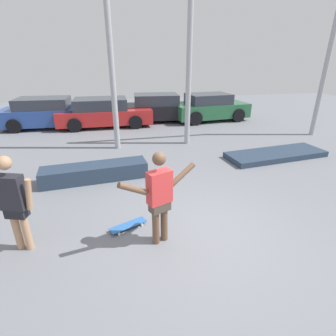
{
  "coord_description": "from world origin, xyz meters",
  "views": [
    {
      "loc": [
        -1.54,
        -3.98,
        3.18
      ],
      "look_at": [
        -0.33,
        1.49,
        0.79
      ],
      "focal_mm": 28.0,
      "sensor_mm": 36.0,
      "label": 1
    }
  ],
  "objects_px": {
    "parked_car_green": "(210,107)",
    "skateboard": "(128,225)",
    "skateboarder": "(160,195)",
    "manual_pad": "(276,154)",
    "grind_box": "(95,172)",
    "parked_car_blue": "(48,113)",
    "bystander": "(14,201)",
    "parked_car_red": "(104,113)",
    "parked_car_black": "(158,108)"
  },
  "relations": [
    {
      "from": "grind_box",
      "to": "skateboard",
      "type": "bearing_deg",
      "value": -74.02
    },
    {
      "from": "parked_car_red",
      "to": "parked_car_black",
      "type": "height_order",
      "value": "parked_car_black"
    },
    {
      "from": "skateboard",
      "to": "parked_car_red",
      "type": "distance_m",
      "value": 8.76
    },
    {
      "from": "skateboarder",
      "to": "grind_box",
      "type": "bearing_deg",
      "value": 90.79
    },
    {
      "from": "parked_car_blue",
      "to": "parked_car_black",
      "type": "xyz_separation_m",
      "value": [
        5.45,
        0.16,
        -0.0
      ]
    },
    {
      "from": "grind_box",
      "to": "manual_pad",
      "type": "xyz_separation_m",
      "value": [
        5.97,
        0.5,
        -0.13
      ]
    },
    {
      "from": "parked_car_green",
      "to": "skateboard",
      "type": "bearing_deg",
      "value": -125.18
    },
    {
      "from": "manual_pad",
      "to": "parked_car_green",
      "type": "distance_m",
      "value": 5.88
    },
    {
      "from": "bystander",
      "to": "parked_car_blue",
      "type": "bearing_deg",
      "value": -64.01
    },
    {
      "from": "grind_box",
      "to": "parked_car_red",
      "type": "relative_size",
      "value": 0.64
    },
    {
      "from": "skateboarder",
      "to": "parked_car_blue",
      "type": "relative_size",
      "value": 0.41
    },
    {
      "from": "skateboard",
      "to": "parked_car_green",
      "type": "height_order",
      "value": "parked_car_green"
    },
    {
      "from": "skateboard",
      "to": "parked_car_red",
      "type": "height_order",
      "value": "parked_car_red"
    },
    {
      "from": "parked_car_red",
      "to": "parked_car_green",
      "type": "xyz_separation_m",
      "value": [
        5.5,
        0.09,
        0.03
      ]
    },
    {
      "from": "parked_car_blue",
      "to": "parked_car_green",
      "type": "bearing_deg",
      "value": 0.83
    },
    {
      "from": "skateboarder",
      "to": "parked_car_blue",
      "type": "distance_m",
      "value": 10.28
    },
    {
      "from": "skateboarder",
      "to": "parked_car_red",
      "type": "bearing_deg",
      "value": 74.13
    },
    {
      "from": "bystander",
      "to": "manual_pad",
      "type": "bearing_deg",
      "value": -137.54
    },
    {
      "from": "grind_box",
      "to": "parked_car_black",
      "type": "relative_size",
      "value": 0.68
    },
    {
      "from": "bystander",
      "to": "parked_car_black",
      "type": "bearing_deg",
      "value": -95.62
    },
    {
      "from": "skateboard",
      "to": "grind_box",
      "type": "bearing_deg",
      "value": 82.64
    },
    {
      "from": "parked_car_green",
      "to": "parked_car_black",
      "type": "bearing_deg",
      "value": 165.81
    },
    {
      "from": "parked_car_blue",
      "to": "parked_car_black",
      "type": "relative_size",
      "value": 1.03
    },
    {
      "from": "parked_car_green",
      "to": "bystander",
      "type": "height_order",
      "value": "bystander"
    },
    {
      "from": "parked_car_red",
      "to": "parked_car_green",
      "type": "height_order",
      "value": "parked_car_green"
    },
    {
      "from": "parked_car_blue",
      "to": "bystander",
      "type": "height_order",
      "value": "bystander"
    },
    {
      "from": "skateboard",
      "to": "parked_car_green",
      "type": "distance_m",
      "value": 10.19
    },
    {
      "from": "skateboarder",
      "to": "bystander",
      "type": "xyz_separation_m",
      "value": [
        -2.4,
        0.33,
        -0.0
      ]
    },
    {
      "from": "skateboard",
      "to": "bystander",
      "type": "height_order",
      "value": "bystander"
    },
    {
      "from": "manual_pad",
      "to": "parked_car_green",
      "type": "relative_size",
      "value": 0.85
    },
    {
      "from": "skateboard",
      "to": "grind_box",
      "type": "height_order",
      "value": "grind_box"
    },
    {
      "from": "skateboarder",
      "to": "manual_pad",
      "type": "height_order",
      "value": "skateboarder"
    },
    {
      "from": "manual_pad",
      "to": "skateboard",
      "type": "bearing_deg",
      "value": -150.52
    },
    {
      "from": "parked_car_blue",
      "to": "parked_car_red",
      "type": "xyz_separation_m",
      "value": [
        2.65,
        -0.35,
        -0.03
      ]
    },
    {
      "from": "skateboarder",
      "to": "grind_box",
      "type": "xyz_separation_m",
      "value": [
        -1.26,
        3.01,
        -0.76
      ]
    },
    {
      "from": "manual_pad",
      "to": "parked_car_black",
      "type": "distance_m",
      "value": 6.93
    },
    {
      "from": "skateboarder",
      "to": "parked_car_red",
      "type": "xyz_separation_m",
      "value": [
        -0.99,
        9.26,
        -0.32
      ]
    },
    {
      "from": "grind_box",
      "to": "parked_car_blue",
      "type": "xyz_separation_m",
      "value": [
        -2.38,
        6.6,
        0.46
      ]
    },
    {
      "from": "skateboarder",
      "to": "bystander",
      "type": "bearing_deg",
      "value": 150.25
    },
    {
      "from": "parked_car_blue",
      "to": "bystander",
      "type": "bearing_deg",
      "value": -79.78
    },
    {
      "from": "grind_box",
      "to": "parked_car_blue",
      "type": "relative_size",
      "value": 0.66
    },
    {
      "from": "parked_car_red",
      "to": "parked_car_black",
      "type": "bearing_deg",
      "value": 10.79
    },
    {
      "from": "parked_car_black",
      "to": "manual_pad",
      "type": "bearing_deg",
      "value": -60.34
    },
    {
      "from": "manual_pad",
      "to": "parked_car_blue",
      "type": "relative_size",
      "value": 0.8
    },
    {
      "from": "skateboarder",
      "to": "skateboard",
      "type": "height_order",
      "value": "skateboarder"
    },
    {
      "from": "manual_pad",
      "to": "parked_car_red",
      "type": "bearing_deg",
      "value": 134.71
    },
    {
      "from": "grind_box",
      "to": "manual_pad",
      "type": "relative_size",
      "value": 0.83
    },
    {
      "from": "skateboard",
      "to": "parked_car_green",
      "type": "bearing_deg",
      "value": 36.81
    },
    {
      "from": "skateboard",
      "to": "parked_car_red",
      "type": "relative_size",
      "value": 0.17
    },
    {
      "from": "parked_car_red",
      "to": "bystander",
      "type": "bearing_deg",
      "value": -98.57
    }
  ]
}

